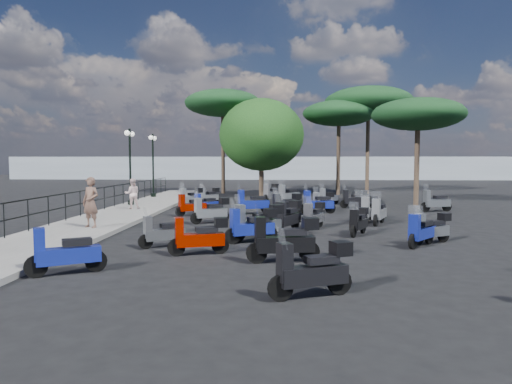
{
  "coord_description": "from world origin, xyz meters",
  "views": [
    {
      "loc": [
        0.56,
        -18.29,
        2.55
      ],
      "look_at": [
        -0.29,
        1.0,
        1.2
      ],
      "focal_mm": 32.0,
      "sensor_mm": 36.0,
      "label": 1
    }
  ],
  "objects_px": {
    "broadleaf_tree": "(261,135)",
    "scooter_3": "(191,206)",
    "scooter_11": "(271,193)",
    "scooter_26": "(368,210)",
    "scooter_12": "(284,241)",
    "scooter_29": "(354,199)",
    "lamp_post_1": "(130,161)",
    "scooter_6": "(312,271)",
    "scooter_5": "(209,196)",
    "scooter_27": "(366,209)",
    "pine_2": "(223,104)",
    "scooter_16": "(317,204)",
    "scooter_20": "(359,222)",
    "scooter_22": "(323,202)",
    "pine_0": "(339,114)",
    "scooter_0": "(64,254)",
    "scooter_8": "(252,226)",
    "pine_1": "(368,103)",
    "scooter_21": "(314,216)",
    "scooter_1": "(199,237)",
    "scooter_13": "(258,223)",
    "pedestrian_far": "(132,194)",
    "scooter_10": "(286,205)",
    "scooter_15": "(252,203)",
    "lamp_post_2": "(153,161)",
    "woman": "(91,202)",
    "scooter_4": "(191,198)",
    "scooter_7": "(162,233)",
    "pine_3": "(418,115)",
    "scooter_28": "(435,202)",
    "scooter_25": "(432,229)",
    "scooter_14": "(288,217)",
    "scooter_2": "(211,211)",
    "scooter_9": "(206,204)",
    "scooter_17": "(288,195)"
  },
  "relations": [
    {
      "from": "lamp_post_1",
      "to": "scooter_0",
      "type": "height_order",
      "value": "lamp_post_1"
    },
    {
      "from": "scooter_0",
      "to": "scooter_26",
      "type": "distance_m",
      "value": 12.5
    },
    {
      "from": "scooter_1",
      "to": "scooter_13",
      "type": "xyz_separation_m",
      "value": [
        1.48,
        2.28,
        0.06
      ]
    },
    {
      "from": "lamp_post_2",
      "to": "woman",
      "type": "relative_size",
      "value": 2.28
    },
    {
      "from": "scooter_16",
      "to": "scooter_22",
      "type": "height_order",
      "value": "scooter_16"
    },
    {
      "from": "scooter_11",
      "to": "scooter_26",
      "type": "relative_size",
      "value": 1.05
    },
    {
      "from": "pine_0",
      "to": "pine_1",
      "type": "xyz_separation_m",
      "value": [
        2.31,
        0.87,
        0.9
      ]
    },
    {
      "from": "scooter_29",
      "to": "lamp_post_2",
      "type": "bearing_deg",
      "value": 49.57
    },
    {
      "from": "lamp_post_1",
      "to": "lamp_post_2",
      "type": "relative_size",
      "value": 1.0
    },
    {
      "from": "scooter_8",
      "to": "pine_0",
      "type": "height_order",
      "value": "pine_0"
    },
    {
      "from": "scooter_11",
      "to": "pine_1",
      "type": "distance_m",
      "value": 11.97
    },
    {
      "from": "scooter_21",
      "to": "pine_1",
      "type": "distance_m",
      "value": 19.94
    },
    {
      "from": "broadleaf_tree",
      "to": "pine_1",
      "type": "relative_size",
      "value": 0.86
    },
    {
      "from": "pine_1",
      "to": "scooter_15",
      "type": "bearing_deg",
      "value": -120.76
    },
    {
      "from": "scooter_26",
      "to": "scooter_27",
      "type": "distance_m",
      "value": 0.26
    },
    {
      "from": "scooter_28",
      "to": "scooter_13",
      "type": "bearing_deg",
      "value": 117.41
    },
    {
      "from": "scooter_16",
      "to": "scooter_22",
      "type": "distance_m",
      "value": 1.11
    },
    {
      "from": "scooter_6",
      "to": "scooter_27",
      "type": "xyz_separation_m",
      "value": [
        3.1,
        10.87,
        -0.01
      ]
    },
    {
      "from": "scooter_29",
      "to": "scooter_21",
      "type": "bearing_deg",
      "value": 142.05
    },
    {
      "from": "scooter_21",
      "to": "scooter_26",
      "type": "height_order",
      "value": "scooter_26"
    },
    {
      "from": "scooter_5",
      "to": "scooter_11",
      "type": "distance_m",
      "value": 3.88
    },
    {
      "from": "scooter_12",
      "to": "scooter_29",
      "type": "bearing_deg",
      "value": -26.62
    },
    {
      "from": "scooter_4",
      "to": "scooter_7",
      "type": "distance_m",
      "value": 11.56
    },
    {
      "from": "scooter_0",
      "to": "scooter_21",
      "type": "distance_m",
      "value": 9.33
    },
    {
      "from": "scooter_14",
      "to": "pine_1",
      "type": "distance_m",
      "value": 20.87
    },
    {
      "from": "scooter_10",
      "to": "scooter_22",
      "type": "distance_m",
      "value": 2.7
    },
    {
      "from": "scooter_17",
      "to": "pine_0",
      "type": "xyz_separation_m",
      "value": [
        3.89,
        7.43,
        5.46
      ]
    },
    {
      "from": "scooter_16",
      "to": "scooter_20",
      "type": "distance_m",
      "value": 6.16
    },
    {
      "from": "scooter_0",
      "to": "pine_1",
      "type": "xyz_separation_m",
      "value": [
        11.61,
        25.12,
        6.38
      ]
    },
    {
      "from": "lamp_post_2",
      "to": "pedestrian_far",
      "type": "bearing_deg",
      "value": -83.57
    },
    {
      "from": "scooter_10",
      "to": "scooter_25",
      "type": "bearing_deg",
      "value": 177.69
    },
    {
      "from": "scooter_4",
      "to": "scooter_25",
      "type": "height_order",
      "value": "scooter_4"
    },
    {
      "from": "pine_1",
      "to": "pine_3",
      "type": "xyz_separation_m",
      "value": [
        0.97,
        -8.99,
        -1.79
      ]
    },
    {
      "from": "pine_2",
      "to": "scooter_29",
      "type": "bearing_deg",
      "value": -51.69
    },
    {
      "from": "pedestrian_far",
      "to": "scooter_12",
      "type": "height_order",
      "value": "pedestrian_far"
    },
    {
      "from": "scooter_0",
      "to": "scooter_8",
      "type": "distance_m",
      "value": 5.73
    },
    {
      "from": "scooter_8",
      "to": "pine_1",
      "type": "distance_m",
      "value": 23.22
    },
    {
      "from": "scooter_3",
      "to": "pine_1",
      "type": "height_order",
      "value": "pine_1"
    },
    {
      "from": "woman",
      "to": "scooter_6",
      "type": "xyz_separation_m",
      "value": [
        7.27,
        -7.58,
        -0.54
      ]
    },
    {
      "from": "pedestrian_far",
      "to": "pine_0",
      "type": "distance_m",
      "value": 17.48
    },
    {
      "from": "broadleaf_tree",
      "to": "scooter_3",
      "type": "bearing_deg",
      "value": -103.71
    },
    {
      "from": "scooter_2",
      "to": "pine_3",
      "type": "height_order",
      "value": "pine_3"
    },
    {
      "from": "lamp_post_2",
      "to": "scooter_9",
      "type": "relative_size",
      "value": 3.39
    },
    {
      "from": "pine_1",
      "to": "scooter_8",
      "type": "bearing_deg",
      "value": -110.04
    },
    {
      "from": "scooter_5",
      "to": "scooter_27",
      "type": "xyz_separation_m",
      "value": [
        7.66,
        -7.08,
        0.04
      ]
    },
    {
      "from": "pine_2",
      "to": "scooter_25",
      "type": "bearing_deg",
      "value": -67.08
    },
    {
      "from": "scooter_22",
      "to": "pine_0",
      "type": "height_order",
      "value": "pine_0"
    },
    {
      "from": "scooter_4",
      "to": "scooter_0",
      "type": "bearing_deg",
      "value": 127.2
    },
    {
      "from": "scooter_13",
      "to": "scooter_15",
      "type": "distance_m",
      "value": 7.08
    },
    {
      "from": "lamp_post_1",
      "to": "scooter_6",
      "type": "xyz_separation_m",
      "value": [
        8.52,
        -15.9,
        -1.97
      ]
    }
  ]
}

